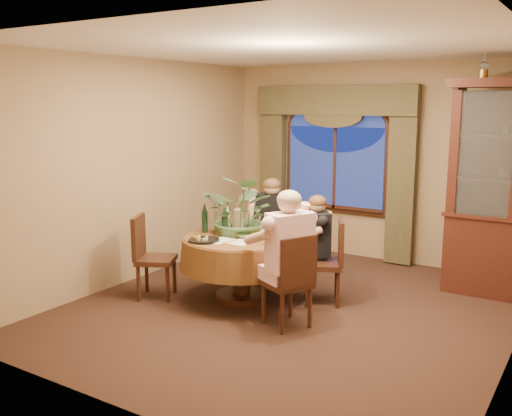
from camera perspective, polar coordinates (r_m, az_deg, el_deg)
The scene contains 32 objects.
floor at distance 6.42m, azimuth 3.49°, elevation -10.05°, with size 5.00×5.00×0.00m, color black.
wall_back at distance 8.34m, azimuth 11.89°, elevation 4.44°, with size 4.50×4.50×0.00m, color #8F7350.
ceiling at distance 6.03m, azimuth 3.80°, elevation 15.70°, with size 5.00×5.00×0.00m, color white.
window at distance 8.51m, azimuth 7.90°, elevation 4.01°, with size 1.62×0.10×1.32m, color navy, non-canonical shape.
arched_transom at distance 8.46m, azimuth 8.03°, elevation 9.27°, with size 1.60×0.06×0.44m, color navy, non-canonical shape.
drapery_left at distance 8.95m, azimuth 1.71°, elevation 3.65°, with size 0.38×0.14×2.32m, color #403A20.
drapery_right at distance 8.11m, azimuth 14.38°, elevation 2.60°, with size 0.38×0.14×2.32m, color #403A20.
swag_valance at distance 8.38m, azimuth 7.84°, elevation 10.63°, with size 2.45×0.16×0.42m, color #403A20, non-canonical shape.
dining_table at distance 6.59m, azimuth -1.48°, elevation -6.04°, with size 1.41×1.41×0.75m, color maroon.
oil_lamp_left at distance 7.17m, azimuth 21.85°, elevation 13.28°, with size 0.11×0.11×0.34m, color #A5722D, non-canonical shape.
chair_right at distance 5.82m, azimuth 3.08°, elevation -7.24°, with size 0.42×0.42×0.96m, color black.
chair_back_right at distance 6.51m, azimuth 6.67°, elevation -5.36°, with size 0.42×0.42×0.96m, color black.
chair_back at distance 7.44m, azimuth 2.16°, elevation -3.25°, with size 0.42×0.42×0.96m, color black.
chair_front_left at distance 6.74m, azimuth -9.96°, elevation -4.88°, with size 0.42×0.42×0.96m, color black.
person_pink at distance 5.69m, azimuth 3.39°, elevation -5.24°, with size 0.51×0.47×1.42m, color #F2BFC7, non-canonical shape.
person_back at distance 7.30m, azimuth 1.63°, elevation -2.09°, with size 0.47×0.43×1.32m, color black, non-canonical shape.
person_scarf at distance 6.65m, azimuth 6.25°, elevation -3.86°, with size 0.44×0.40×1.22m, color black, non-canonical shape.
stoneware_vase at distance 6.64m, azimuth -1.77°, elevation -1.32°, with size 0.15×0.15×0.28m, color tan, non-canonical shape.
centerpiece_plant at distance 6.55m, azimuth -1.34°, elevation 2.54°, with size 0.91×1.01×0.79m, color #405E39.
olive_bowl at distance 6.41m, azimuth -1.24°, elevation -2.80°, with size 0.17×0.17×0.05m, color #545F2C.
cheese_platter at distance 6.30m, azimuth -5.23°, elevation -3.21°, with size 0.35×0.35×0.02m, color black.
wine_bottle_0 at distance 6.57m, azimuth -2.86°, elevation -1.23°, with size 0.07×0.07×0.33m, color tan.
wine_bottle_1 at distance 6.77m, azimuth -3.92°, elevation -0.90°, with size 0.07×0.07×0.33m, color tan.
wine_bottle_2 at distance 6.81m, azimuth -2.82°, elevation -0.82°, with size 0.07×0.07×0.33m, color black.
wine_bottle_3 at distance 6.51m, azimuth -3.15°, elevation -1.35°, with size 0.07×0.07×0.33m, color black.
wine_bottle_4 at distance 6.69m, azimuth -5.15°, elevation -1.06°, with size 0.07×0.07×0.33m, color black.
tasting_paper_0 at distance 6.22m, azimuth -1.40°, elevation -3.42°, with size 0.21×0.30×0.00m, color white.
tasting_paper_1 at distance 6.54m, azimuth 2.31°, elevation -2.73°, with size 0.21×0.30×0.00m, color white.
tasting_paper_2 at distance 6.30m, azimuth -3.60°, elevation -3.27°, with size 0.21×0.30×0.00m, color white.
wine_glass_person_pink at distance 6.08m, azimuth 0.68°, elevation -2.93°, with size 0.07×0.07×0.18m, color silver, non-canonical shape.
wine_glass_person_back at distance 6.88m, azimuth 0.25°, elevation -1.32°, with size 0.07×0.07×0.18m, color silver, non-canonical shape.
wine_glass_person_scarf at distance 6.52m, azimuth 2.62°, elevation -2.00°, with size 0.07×0.07×0.18m, color silver, non-canonical shape.
Camera 1 is at (2.86, -5.29, 2.26)m, focal length 40.00 mm.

